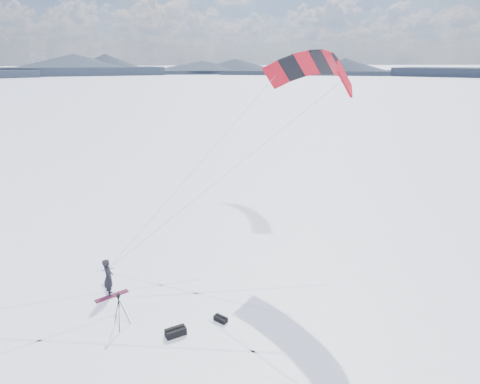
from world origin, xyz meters
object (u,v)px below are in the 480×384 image
object	(u,v)px
snowboard	(112,296)
tripod	(119,306)
snowkiter	(110,295)
gear_bag_a	(176,332)
gear_bag_b	(221,319)

from	to	relation	value
snowboard	tripod	size ratio (longest dim) A/B	1.03
snowkiter	gear_bag_a	size ratio (longest dim) A/B	2.10
snowkiter	snowboard	world-z (taller)	snowkiter
snowkiter	snowboard	size ratio (longest dim) A/B	1.19
tripod	gear_bag_a	distance (m)	2.58
snowboard	gear_bag_b	bearing A→B (deg)	-58.25
gear_bag_a	tripod	bearing A→B (deg)	138.12
snowboard	tripod	bearing A→B (deg)	-102.55
gear_bag_a	snowboard	bearing A→B (deg)	112.35
snowboard	tripod	world-z (taller)	tripod
tripod	gear_bag_b	world-z (taller)	tripod
snowboard	gear_bag_a	size ratio (longest dim) A/B	1.76
snowkiter	gear_bag_a	world-z (taller)	snowkiter
snowkiter	gear_bag_a	bearing A→B (deg)	-155.28
gear_bag_a	gear_bag_b	size ratio (longest dim) A/B	1.39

